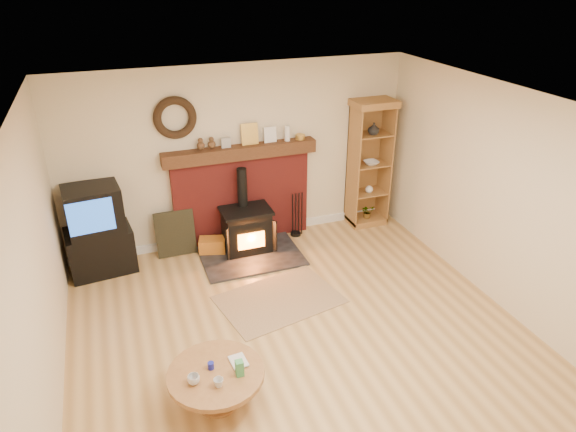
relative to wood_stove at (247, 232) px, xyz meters
name	(u,v)px	position (x,y,z in m)	size (l,w,h in m)	color
ground	(309,350)	(0.05, -2.27, -0.32)	(5.50, 5.50, 0.00)	#A57B45
room_shell	(307,203)	(0.03, -2.17, 1.40)	(5.02, 5.52, 2.61)	beige
chimney_breast	(242,190)	(0.05, 0.40, 0.48)	(2.20, 0.22, 1.78)	maroon
wood_stove	(247,232)	(0.00, 0.00, 0.00)	(1.40, 1.00, 1.22)	black
area_rug	(279,299)	(0.04, -1.29, -0.31)	(1.44, 0.99, 0.01)	brown
tv_unit	(98,232)	(-1.99, 0.20, 0.27)	(0.89, 0.66, 1.22)	black
curio_cabinet	(369,164)	(2.05, 0.29, 0.68)	(0.64, 0.46, 1.99)	#9A6632
firelog_box	(212,246)	(-0.49, 0.13, -0.20)	(0.37, 0.23, 0.23)	orange
leaning_painting	(175,233)	(-0.98, 0.28, 0.01)	(0.55, 0.03, 0.66)	black
fire_tools	(296,226)	(0.84, 0.23, -0.16)	(0.19, 0.16, 0.70)	black
coffee_table	(216,378)	(-1.06, -2.67, 0.00)	(0.91, 0.91, 0.55)	brown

